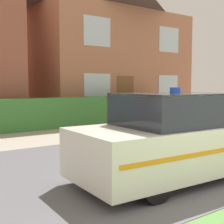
{
  "coord_description": "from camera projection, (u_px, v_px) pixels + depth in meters",
  "views": [
    {
      "loc": [
        -3.75,
        -1.47,
        1.68
      ],
      "look_at": [
        0.4,
        4.37,
        1.05
      ],
      "focal_mm": 50.0,
      "sensor_mm": 36.0,
      "label": 1
    }
  ],
  "objects": [
    {
      "name": "garden_hedge",
      "position": [
        35.0,
        114.0,
        11.54
      ],
      "size": [
        12.56,
        0.57,
        1.18
      ],
      "primitive_type": "cube",
      "color": "#3D7F38",
      "rests_on": "ground"
    },
    {
      "name": "road_strip",
      "position": [
        115.0,
        165.0,
        6.51
      ],
      "size": [
        28.0,
        5.42,
        0.01
      ],
      "primitive_type": "cube",
      "color": "#5B5B60",
      "rests_on": "ground"
    },
    {
      "name": "house_right",
      "position": [
        104.0,
        45.0,
        17.43
      ],
      "size": [
        8.59,
        5.88,
        7.62
      ],
      "color": "#A86B4C",
      "rests_on": "ground"
    },
    {
      "name": "police_car",
      "position": [
        183.0,
        138.0,
        5.62
      ],
      "size": [
        4.26,
        1.77,
        1.62
      ],
      "rotation": [
        0.0,
        0.0,
        -0.04
      ],
      "color": "black",
      "rests_on": "road_strip"
    }
  ]
}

